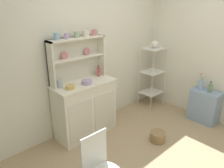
{
  "coord_description": "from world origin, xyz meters",
  "views": [
    {
      "loc": [
        -2.09,
        -1.15,
        2.02
      ],
      "look_at": [
        0.01,
        1.12,
        0.84
      ],
      "focal_mm": 34.45,
      "sensor_mm": 36.0,
      "label": 1
    }
  ],
  "objects": [
    {
      "name": "porcelain_teapot",
      "position": [
        1.29,
        1.31,
        1.27
      ],
      "size": [
        0.23,
        0.14,
        0.16
      ],
      "color": "white",
      "rests_on": "bakers_rack"
    },
    {
      "name": "hutch_shelf_unit",
      "position": [
        -0.34,
        1.53,
        1.27
      ],
      "size": [
        0.91,
        0.18,
        0.66
      ],
      "color": "silver",
      "rests_on": "hutch_cabinet"
    },
    {
      "name": "bowl_mixing_large",
      "position": [
        -0.63,
        1.29,
        0.91
      ],
      "size": [
        0.13,
        0.13,
        0.05
      ],
      "primitive_type": "cylinder",
      "color": "#DBB760",
      "rests_on": "hutch_cabinet"
    },
    {
      "name": "cup_sky_0",
      "position": [
        -0.66,
        1.49,
        1.59
      ],
      "size": [
        0.09,
        0.07,
        0.09
      ],
      "color": "#8EB2D1",
      "rests_on": "hutch_shelf_unit"
    },
    {
      "name": "bakers_rack",
      "position": [
        1.29,
        1.31,
        0.74
      ],
      "size": [
        0.44,
        0.35,
        1.19
      ],
      "color": "silver",
      "rests_on": "ground"
    },
    {
      "name": "cup_sage_2",
      "position": [
        -0.34,
        1.49,
        1.58
      ],
      "size": [
        0.09,
        0.07,
        0.09
      ],
      "color": "#9EB78E",
      "rests_on": "hutch_shelf_unit"
    },
    {
      "name": "flower_vase",
      "position": [
        1.44,
        0.37,
        0.67
      ],
      "size": [
        0.09,
        0.09,
        0.3
      ],
      "color": "#8EB2D1",
      "rests_on": "side_shelf_blue"
    },
    {
      "name": "oil_bottle",
      "position": [
        1.44,
        0.2,
        0.65
      ],
      "size": [
        0.06,
        0.06,
        0.19
      ],
      "color": "#6B8C60",
      "rests_on": "side_shelf_blue"
    },
    {
      "name": "floor_basket",
      "position": [
        0.33,
        0.43,
        0.08
      ],
      "size": [
        0.24,
        0.24,
        0.15
      ],
      "primitive_type": "cylinder",
      "color": "#93754C",
      "rests_on": "ground"
    },
    {
      "name": "cup_rose_4",
      "position": [
        -0.02,
        1.49,
        1.59
      ],
      "size": [
        0.08,
        0.07,
        0.09
      ],
      "color": "#D17A84",
      "rests_on": "hutch_shelf_unit"
    },
    {
      "name": "wire_chair",
      "position": [
        -1.04,
        0.16,
        0.52
      ],
      "size": [
        0.36,
        0.36,
        0.85
      ],
      "rotation": [
        0.0,
        0.0,
        -0.17
      ],
      "color": "white",
      "rests_on": "ground"
    },
    {
      "name": "cup_cream_3",
      "position": [
        -0.17,
        1.49,
        1.58
      ],
      "size": [
        0.1,
        0.08,
        0.09
      ],
      "color": "silver",
      "rests_on": "hutch_shelf_unit"
    },
    {
      "name": "bowl_floral_medium",
      "position": [
        -0.34,
        1.29,
        0.91
      ],
      "size": [
        0.16,
        0.16,
        0.06
      ],
      "primitive_type": "cylinder",
      "color": "#B79ECC",
      "rests_on": "hutch_cabinet"
    },
    {
      "name": "jam_bottle",
      "position": [
        0.02,
        1.45,
        0.95
      ],
      "size": [
        0.05,
        0.05,
        0.18
      ],
      "color": "#B74C47",
      "rests_on": "hutch_cabinet"
    },
    {
      "name": "hutch_cabinet",
      "position": [
        -0.34,
        1.37,
        0.45
      ],
      "size": [
        0.98,
        0.45,
        0.88
      ],
      "color": "silver",
      "rests_on": "ground"
    },
    {
      "name": "cup_lilac_1",
      "position": [
        -0.51,
        1.49,
        1.58
      ],
      "size": [
        0.08,
        0.07,
        0.08
      ],
      "color": "#B79ECC",
      "rests_on": "hutch_shelf_unit"
    },
    {
      "name": "ground_plane",
      "position": [
        0.0,
        0.0,
        0.0
      ],
      "size": [
        3.84,
        3.84,
        0.0
      ],
      "primitive_type": "plane",
      "color": "tan",
      "rests_on": "ground"
    },
    {
      "name": "utensil_jar",
      "position": [
        -0.7,
        1.45,
        0.94
      ],
      "size": [
        0.08,
        0.08,
        0.22
      ],
      "color": "#B2B7C6",
      "rests_on": "hutch_cabinet"
    },
    {
      "name": "wall_back",
      "position": [
        0.0,
        1.62,
        1.25
      ],
      "size": [
        3.84,
        0.05,
        2.5
      ],
      "primitive_type": "cube",
      "color": "silver",
      "rests_on": "ground"
    },
    {
      "name": "side_shelf_blue",
      "position": [
        1.44,
        0.25,
        0.29
      ],
      "size": [
        0.28,
        0.48,
        0.58
      ],
      "primitive_type": "cube",
      "color": "#849EBC",
      "rests_on": "ground"
    }
  ]
}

